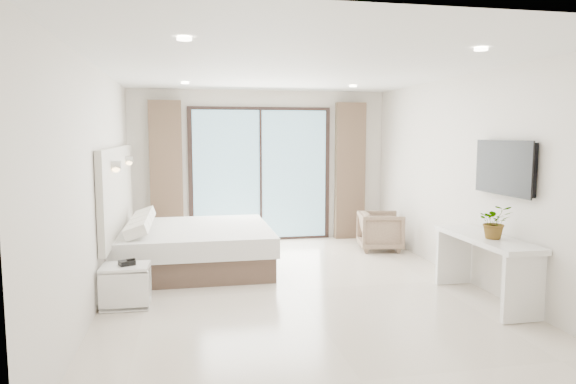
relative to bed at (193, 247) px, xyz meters
name	(u,v)px	position (x,y,z in m)	size (l,w,h in m)	color
ground	(296,290)	(1.24, -1.30, -0.31)	(6.20, 6.20, 0.00)	beige
room_shell	(269,160)	(1.04, -0.43, 1.27)	(4.62, 6.22, 2.72)	silver
bed	(193,247)	(0.00, 0.00, 0.00)	(2.14, 2.04, 0.74)	brown
nightstand	(126,286)	(-0.77, -1.54, -0.08)	(0.53, 0.44, 0.47)	white
phone	(127,263)	(-0.74, -1.54, 0.19)	(0.16, 0.13, 0.05)	black
console_desk	(485,254)	(3.28, -2.15, 0.25)	(0.49, 1.55, 0.77)	white
plant	(495,225)	(3.28, -2.31, 0.61)	(0.35, 0.38, 0.30)	#33662D
armchair	(380,229)	(3.09, 0.61, 0.04)	(0.68, 0.64, 0.70)	#8C755C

